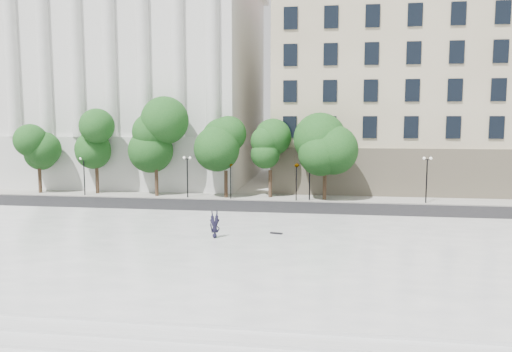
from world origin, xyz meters
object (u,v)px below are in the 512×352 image
object	(u,v)px
traffic_light_west	(231,162)
person_lying	(215,234)
traffic_light_east	(296,163)
skateboard	(276,233)

from	to	relation	value
traffic_light_west	person_lying	bearing A→B (deg)	-82.34
traffic_light_west	traffic_light_east	world-z (taller)	traffic_light_west
traffic_light_west	traffic_light_east	xyz separation A→B (m)	(6.41, 0.00, -0.02)
traffic_light_east	traffic_light_west	bearing A→B (deg)	180.00
skateboard	person_lying	bearing A→B (deg)	-142.46
traffic_light_west	skateboard	bearing A→B (deg)	-68.70
person_lying	traffic_light_east	bearing A→B (deg)	61.09
traffic_light_west	person_lying	distance (m)	17.64
traffic_light_west	traffic_light_east	bearing A→B (deg)	0.00
person_lying	skateboard	size ratio (longest dim) A/B	2.11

